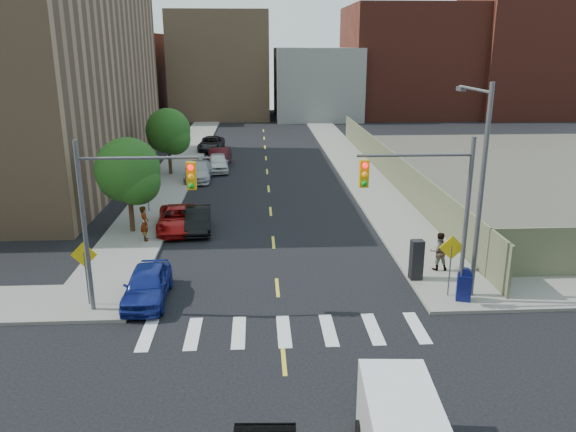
{
  "coord_description": "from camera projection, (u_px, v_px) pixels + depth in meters",
  "views": [
    {
      "loc": [
        -0.78,
        -14.94,
        10.33
      ],
      "look_at": [
        0.71,
        12.36,
        2.0
      ],
      "focal_mm": 35.0,
      "sensor_mm": 36.0,
      "label": 1
    }
  ],
  "objects": [
    {
      "name": "tree_west_near",
      "position": [
        128.0,
        174.0,
        31.22
      ],
      "size": [
        3.66,
        3.64,
        5.52
      ],
      "color": "#332114",
      "rests_on": "ground"
    },
    {
      "name": "bg_bldg_fareast",
      "position": [
        516.0,
        55.0,
        83.55
      ],
      "size": [
        14.0,
        16.0,
        18.0
      ],
      "primitive_type": "cube",
      "color": "#592319",
      "rests_on": "ground"
    },
    {
      "name": "tree_west_far",
      "position": [
        168.0,
        133.0,
        45.54
      ],
      "size": [
        3.66,
        3.64,
        5.52
      ],
      "color": "#332114",
      "rests_on": "ground"
    },
    {
      "name": "ground",
      "position": [
        287.0,
        394.0,
        17.32
      ],
      "size": [
        160.0,
        160.0,
        0.0
      ],
      "primitive_type": "plane",
      "color": "black",
      "rests_on": "ground"
    },
    {
      "name": "parked_car_red",
      "position": [
        177.0,
        219.0,
        32.57
      ],
      "size": [
        2.7,
        5.06,
        1.35
      ],
      "primitive_type": "imported",
      "rotation": [
        0.0,
        0.0,
        0.1
      ],
      "color": "#A61011",
      "rests_on": "ground"
    },
    {
      "name": "pedestrian_east",
      "position": [
        439.0,
        251.0,
        26.35
      ],
      "size": [
        0.91,
        0.72,
        1.83
      ],
      "primitive_type": "imported",
      "rotation": [
        0.0,
        0.0,
        3.11
      ],
      "color": "gray",
      "rests_on": "sidewalk_ne"
    },
    {
      "name": "bg_bldg_west",
      "position": [
        110.0,
        77.0,
        81.28
      ],
      "size": [
        14.0,
        18.0,
        12.0
      ],
      "primitive_type": "cube",
      "color": "#592319",
      "rests_on": "ground"
    },
    {
      "name": "parked_car_grey",
      "position": [
        211.0,
        144.0,
        57.25
      ],
      "size": [
        2.57,
        5.22,
        1.43
      ],
      "primitive_type": "imported",
      "rotation": [
        0.0,
        0.0,
        -0.04
      ],
      "color": "black",
      "rests_on": "ground"
    },
    {
      "name": "pedestrian_west",
      "position": [
        145.0,
        223.0,
        30.32
      ],
      "size": [
        0.65,
        0.81,
        1.92
      ],
      "primitive_type": "imported",
      "rotation": [
        0.0,
        0.0,
        1.88
      ],
      "color": "gray",
      "rests_on": "sidewalk_nw"
    },
    {
      "name": "sidewalk_ne",
      "position": [
        341.0,
        150.0,
        57.35
      ],
      "size": [
        3.5,
        73.0,
        0.15
      ],
      "primitive_type": "cube",
      "color": "gray",
      "rests_on": "ground"
    },
    {
      "name": "warn_sign_ne",
      "position": [
        451.0,
        255.0,
        23.33
      ],
      "size": [
        1.06,
        0.06,
        2.83
      ],
      "color": "#59595E",
      "rests_on": "ground"
    },
    {
      "name": "parked_car_white",
      "position": [
        218.0,
        162.0,
        47.87
      ],
      "size": [
        2.1,
        4.55,
        1.51
      ],
      "primitive_type": "imported",
      "rotation": [
        0.0,
        0.0,
        0.07
      ],
      "color": "silver",
      "rests_on": "ground"
    },
    {
      "name": "parked_car_silver",
      "position": [
        199.0,
        171.0,
        44.75
      ],
      "size": [
        2.08,
        5.05,
        1.46
      ],
      "primitive_type": "imported",
      "rotation": [
        0.0,
        0.0,
        -0.01
      ],
      "color": "#ADB1B5",
      "rests_on": "ground"
    },
    {
      "name": "bg_bldg_midwest",
      "position": [
        221.0,
        65.0,
        83.59
      ],
      "size": [
        14.0,
        16.0,
        15.0
      ],
      "primitive_type": "cube",
      "color": "#8C6B4C",
      "rests_on": "ground"
    },
    {
      "name": "parked_car_black",
      "position": [
        198.0,
        220.0,
        32.43
      ],
      "size": [
        1.75,
        4.2,
        1.35
      ],
      "primitive_type": "imported",
      "rotation": [
        0.0,
        0.0,
        0.08
      ],
      "color": "black",
      "rests_on": "ground"
    },
    {
      "name": "signal_ne",
      "position": [
        430.0,
        199.0,
        22.05
      ],
      "size": [
        4.59,
        0.3,
        7.0
      ],
      "color": "#59595E",
      "rests_on": "ground"
    },
    {
      "name": "smokestack",
      "position": [
        547.0,
        19.0,
        82.3
      ],
      "size": [
        1.8,
        1.8,
        28.0
      ],
      "primitive_type": "cylinder",
      "color": "#8C6B4C",
      "rests_on": "ground"
    },
    {
      "name": "sidewalk_nw",
      "position": [
        188.0,
        152.0,
        56.53
      ],
      "size": [
        3.5,
        73.0,
        0.15
      ],
      "primitive_type": "cube",
      "color": "gray",
      "rests_on": "ground"
    },
    {
      "name": "payphone",
      "position": [
        416.0,
        260.0,
        25.28
      ],
      "size": [
        0.58,
        0.49,
        1.85
      ],
      "primitive_type": "cube",
      "rotation": [
        0.0,
        0.0,
        0.07
      ],
      "color": "black",
      "rests_on": "sidewalk_ne"
    },
    {
      "name": "parked_car_maroon",
      "position": [
        219.0,
        157.0,
        49.89
      ],
      "size": [
        2.08,
        4.9,
        1.57
      ],
      "primitive_type": "imported",
      "rotation": [
        0.0,
        0.0,
        -0.09
      ],
      "color": "#3A0B10",
      "rests_on": "ground"
    },
    {
      "name": "fence_north",
      "position": [
        390.0,
        166.0,
        44.21
      ],
      "size": [
        0.12,
        44.0,
        2.5
      ],
      "primitive_type": "cube",
      "color": "#6C714F",
      "rests_on": "ground"
    },
    {
      "name": "warn_sign_nw",
      "position": [
        85.0,
        262.0,
        22.54
      ],
      "size": [
        1.06,
        0.06,
        2.83
      ],
      "color": "#59595E",
      "rests_on": "ground"
    },
    {
      "name": "warn_sign_midwest",
      "position": [
        147.0,
        183.0,
        35.44
      ],
      "size": [
        1.06,
        0.06,
        2.83
      ],
      "color": "#59595E",
      "rests_on": "ground"
    },
    {
      "name": "mailbox",
      "position": [
        464.0,
        285.0,
        23.21
      ],
      "size": [
        0.69,
        0.6,
        1.43
      ],
      "rotation": [
        0.0,
        0.0,
        -0.3
      ],
      "color": "#0D124F",
      "rests_on": "sidewalk_ne"
    },
    {
      "name": "bg_bldg_center",
      "position": [
        316.0,
        83.0,
        83.14
      ],
      "size": [
        12.0,
        16.0,
        10.0
      ],
      "primitive_type": "cube",
      "color": "gray",
      "rests_on": "ground"
    },
    {
      "name": "parked_car_blue",
      "position": [
        147.0,
        284.0,
        23.51
      ],
      "size": [
        1.79,
        4.33,
        1.47
      ],
      "primitive_type": "imported",
      "rotation": [
        0.0,
        0.0,
        0.01
      ],
      "color": "navy",
      "rests_on": "ground"
    },
    {
      "name": "signal_nw",
      "position": [
        122.0,
        204.0,
        21.42
      ],
      "size": [
        4.59,
        0.3,
        7.0
      ],
      "color": "#59595E",
      "rests_on": "ground"
    },
    {
      "name": "bg_bldg_east",
      "position": [
        407.0,
        61.0,
        84.91
      ],
      "size": [
        18.0,
        18.0,
        16.0
      ],
      "primitive_type": "cube",
      "color": "#592319",
      "rests_on": "ground"
    },
    {
      "name": "streetlight_ne",
      "position": [
        479.0,
        176.0,
        22.82
      ],
      "size": [
        0.25,
        3.7,
        9.0
      ],
      "color": "#59595E",
      "rests_on": "ground"
    }
  ]
}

